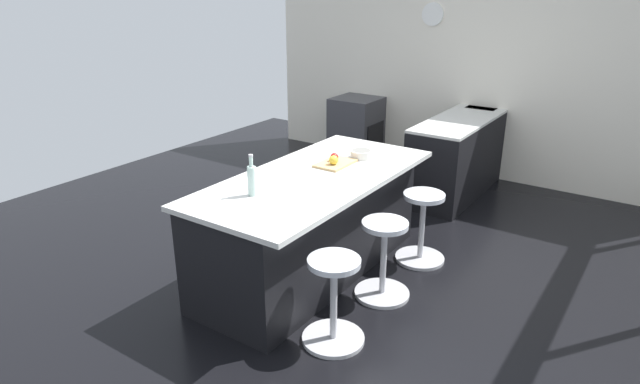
% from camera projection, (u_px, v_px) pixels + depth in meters
% --- Properties ---
extents(ground_plane, '(7.81, 7.81, 0.00)m').
position_uv_depth(ground_plane, '(339.00, 259.00, 4.96)').
color(ground_plane, black).
extents(interior_partition_left, '(0.15, 5.65, 2.62)m').
position_uv_depth(interior_partition_left, '(470.00, 70.00, 6.79)').
color(interior_partition_left, silver).
rests_on(interior_partition_left, ground_plane).
extents(sink_cabinet, '(2.59, 0.60, 1.17)m').
position_uv_depth(sink_cabinet, '(472.00, 146.00, 6.71)').
color(sink_cabinet, black).
rests_on(sink_cabinet, ground_plane).
extents(oven_range, '(0.60, 0.61, 0.86)m').
position_uv_depth(oven_range, '(356.00, 129.00, 7.58)').
color(oven_range, '#38383D').
rests_on(oven_range, ground_plane).
extents(kitchen_island, '(2.27, 1.04, 0.89)m').
position_uv_depth(kitchen_island, '(310.00, 224.00, 4.60)').
color(kitchen_island, black).
rests_on(kitchen_island, ground_plane).
extents(stool_by_window, '(0.44, 0.44, 0.64)m').
position_uv_depth(stool_by_window, '(422.00, 229.00, 4.84)').
color(stool_by_window, '#B7B7BC').
rests_on(stool_by_window, ground_plane).
extents(stool_middle, '(0.44, 0.44, 0.64)m').
position_uv_depth(stool_middle, '(383.00, 262.00, 4.29)').
color(stool_middle, '#B7B7BC').
rests_on(stool_middle, ground_plane).
extents(stool_near_camera, '(0.44, 0.44, 0.64)m').
position_uv_depth(stool_near_camera, '(334.00, 303.00, 3.73)').
color(stool_near_camera, '#B7B7BC').
rests_on(stool_near_camera, ground_plane).
extents(cutting_board, '(0.36, 0.24, 0.02)m').
position_uv_depth(cutting_board, '(335.00, 163.00, 4.67)').
color(cutting_board, tan).
rests_on(cutting_board, kitchen_island).
extents(apple_yellow, '(0.08, 0.08, 0.08)m').
position_uv_depth(apple_yellow, '(334.00, 160.00, 4.60)').
color(apple_yellow, gold).
rests_on(apple_yellow, cutting_board).
extents(apple_red, '(0.07, 0.07, 0.07)m').
position_uv_depth(apple_red, '(334.00, 157.00, 4.69)').
color(apple_red, red).
rests_on(apple_red, cutting_board).
extents(water_bottle, '(0.06, 0.06, 0.31)m').
position_uv_depth(water_bottle, '(252.00, 180.00, 3.96)').
color(water_bottle, silver).
rests_on(water_bottle, kitchen_island).
extents(fruit_bowl, '(0.20, 0.20, 0.07)m').
position_uv_depth(fruit_bowl, '(361.00, 154.00, 4.83)').
color(fruit_bowl, silver).
rests_on(fruit_bowl, kitchen_island).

